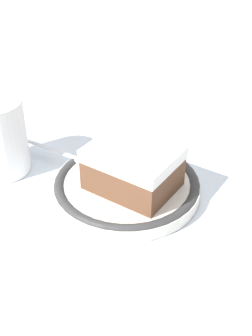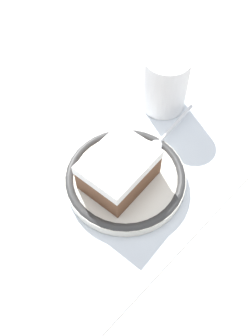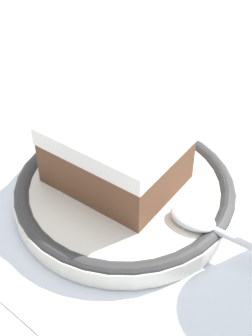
% 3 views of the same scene
% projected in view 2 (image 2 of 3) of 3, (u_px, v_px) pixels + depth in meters
% --- Properties ---
extents(ground_plane, '(2.40, 2.40, 0.00)m').
position_uv_depth(ground_plane, '(114.00, 172.00, 0.56)').
color(ground_plane, '#B7B2A8').
extents(placemat, '(0.43, 0.31, 0.00)m').
position_uv_depth(placemat, '(114.00, 172.00, 0.56)').
color(placemat, silver).
rests_on(placemat, ground_plane).
extents(plate, '(0.18, 0.18, 0.02)m').
position_uv_depth(plate, '(126.00, 178.00, 0.54)').
color(plate, silver).
rests_on(plate, placemat).
extents(cake_slice, '(0.11, 0.09, 0.05)m').
position_uv_depth(cake_slice, '(119.00, 169.00, 0.51)').
color(cake_slice, brown).
rests_on(cake_slice, plate).
extents(spoon, '(0.13, 0.03, 0.01)m').
position_uv_depth(spoon, '(160.00, 141.00, 0.57)').
color(spoon, silver).
rests_on(spoon, plate).
extents(cup, '(0.07, 0.07, 0.10)m').
position_uv_depth(cup, '(165.00, 87.00, 0.61)').
color(cup, white).
rests_on(cup, placemat).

